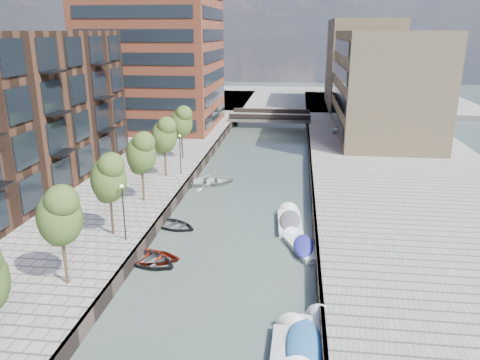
% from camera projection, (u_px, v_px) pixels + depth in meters
% --- Properties ---
extents(water, '(300.00, 300.00, 0.00)m').
position_uv_depth(water, '(251.00, 186.00, 47.33)').
color(water, '#38473F').
rests_on(water, ground).
extents(quay_right, '(20.00, 140.00, 1.00)m').
position_uv_depth(quay_right, '(415.00, 187.00, 45.31)').
color(quay_right, gray).
rests_on(quay_right, ground).
extents(quay_wall_left, '(0.25, 140.00, 1.00)m').
position_uv_depth(quay_wall_left, '(192.00, 179.00, 47.89)').
color(quay_wall_left, '#332823').
rests_on(quay_wall_left, ground).
extents(quay_wall_right, '(0.25, 140.00, 1.00)m').
position_uv_depth(quay_wall_right, '(312.00, 184.00, 46.47)').
color(quay_wall_right, '#332823').
rests_on(quay_wall_right, ground).
extents(far_closure, '(80.00, 40.00, 1.00)m').
position_uv_depth(far_closure, '(278.00, 99.00, 103.89)').
color(far_closure, gray).
rests_on(far_closure, ground).
extents(tower, '(18.00, 18.00, 30.00)m').
position_uv_depth(tower, '(153.00, 23.00, 68.06)').
color(tower, '#9C472D').
rests_on(tower, quay_left).
extents(tan_block_near, '(12.00, 25.00, 14.00)m').
position_uv_depth(tan_block_near, '(384.00, 84.00, 63.82)').
color(tan_block_near, tan).
rests_on(tan_block_near, quay_right).
extents(tan_block_far, '(12.00, 20.00, 16.00)m').
position_uv_depth(tan_block_far, '(361.00, 64.00, 88.09)').
color(tan_block_far, tan).
rests_on(tan_block_far, quay_right).
extents(bridge, '(13.00, 6.00, 1.30)m').
position_uv_depth(bridge, '(270.00, 117.00, 77.15)').
color(bridge, gray).
rests_on(bridge, ground).
extents(tree_2, '(2.50, 2.50, 5.95)m').
position_uv_depth(tree_2, '(59.00, 214.00, 25.91)').
color(tree_2, '#382619').
rests_on(tree_2, quay_left).
extents(tree_3, '(2.50, 2.50, 5.95)m').
position_uv_depth(tree_3, '(108.00, 177.00, 32.53)').
color(tree_3, '#382619').
rests_on(tree_3, quay_left).
extents(tree_4, '(2.50, 2.50, 5.95)m').
position_uv_depth(tree_4, '(141.00, 152.00, 39.14)').
color(tree_4, '#382619').
rests_on(tree_4, quay_left).
extents(tree_5, '(2.50, 2.50, 5.95)m').
position_uv_depth(tree_5, '(164.00, 134.00, 45.76)').
color(tree_5, '#382619').
rests_on(tree_5, quay_left).
extents(tree_6, '(2.50, 2.50, 5.95)m').
position_uv_depth(tree_6, '(181.00, 121.00, 52.37)').
color(tree_6, '#382619').
rests_on(tree_6, quay_left).
extents(lamp_1, '(0.24, 0.24, 4.12)m').
position_uv_depth(lamp_1, '(123.00, 207.00, 31.98)').
color(lamp_1, black).
rests_on(lamp_1, quay_left).
extents(lamp_2, '(0.24, 0.24, 4.12)m').
position_uv_depth(lamp_2, '(180.00, 150.00, 47.10)').
color(lamp_2, black).
rests_on(lamp_2, quay_left).
extents(sloop_1, '(5.43, 4.80, 0.93)m').
position_uv_depth(sloop_1, '(148.00, 263.00, 31.61)').
color(sloop_1, black).
rests_on(sloop_1, ground).
extents(sloop_2, '(4.52, 3.29, 0.92)m').
position_uv_depth(sloop_2, '(149.00, 260.00, 31.99)').
color(sloop_2, maroon).
rests_on(sloop_2, ground).
extents(sloop_3, '(6.21, 5.44, 1.07)m').
position_uv_depth(sloop_3, '(211.00, 184.00, 47.81)').
color(sloop_3, '#B6B6B4').
rests_on(sloop_3, ground).
extents(sloop_4, '(4.80, 4.18, 0.83)m').
position_uv_depth(sloop_4, '(173.00, 227.00, 37.39)').
color(sloop_4, black).
rests_on(sloop_4, ground).
extents(motorboat_0, '(3.66, 6.07, 1.92)m').
position_uv_depth(motorboat_0, '(307.00, 345.00, 23.02)').
color(motorboat_0, silver).
rests_on(motorboat_0, ground).
extents(motorboat_2, '(1.93, 5.34, 1.77)m').
position_uv_depth(motorboat_2, '(290.00, 353.00, 22.63)').
color(motorboat_2, '#B6B6B4').
rests_on(motorboat_2, ground).
extents(motorboat_3, '(3.24, 4.77, 1.51)m').
position_uv_depth(motorboat_3, '(301.00, 246.00, 33.76)').
color(motorboat_3, silver).
rests_on(motorboat_3, ground).
extents(motorboat_4, '(2.15, 5.39, 1.76)m').
position_uv_depth(motorboat_4, '(289.00, 221.00, 38.07)').
color(motorboat_4, silver).
rests_on(motorboat_4, ground).
extents(car, '(2.09, 3.91, 1.26)m').
position_uv_depth(car, '(339.00, 128.00, 67.33)').
color(car, '#BABEC0').
rests_on(car, quay_right).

